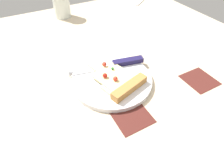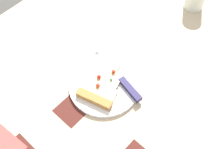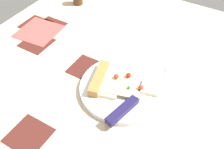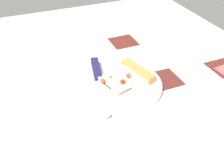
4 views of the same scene
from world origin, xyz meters
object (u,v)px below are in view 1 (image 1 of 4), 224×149
(fork, at_px, (142,0))
(drinking_glass, at_px, (61,5))
(plate, at_px, (112,80))
(pizza_slice, at_px, (118,80))
(knife, at_px, (114,64))

(fork, bearing_deg, drinking_glass, -125.01)
(drinking_glass, height_order, fork, drinking_glass)
(plate, relative_size, pizza_slice, 1.26)
(pizza_slice, bearing_deg, fork, 33.36)
(drinking_glass, distance_m, fork, 0.46)
(plate, relative_size, drinking_glass, 2.06)
(pizza_slice, relative_size, drinking_glass, 1.63)
(pizza_slice, height_order, fork, pizza_slice)
(knife, height_order, drinking_glass, drinking_glass)
(knife, xyz_separation_m, drinking_glass, (0.02, -0.47, 0.04))
(plate, height_order, drinking_glass, drinking_glass)
(knife, relative_size, fork, 1.75)
(drinking_glass, bearing_deg, pizza_slice, 89.47)
(pizza_slice, height_order, knife, pizza_slice)
(plate, distance_m, drinking_glass, 0.52)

